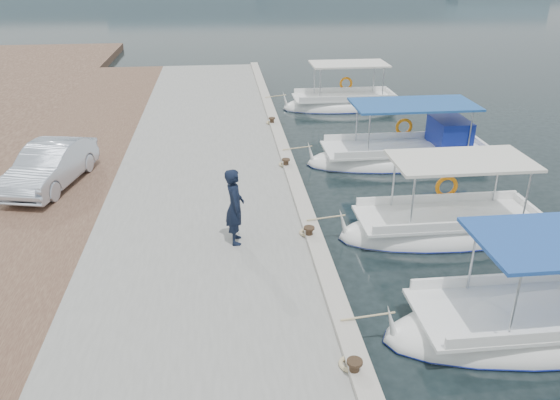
{
  "coord_description": "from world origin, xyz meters",
  "views": [
    {
      "loc": [
        -2.44,
        -10.68,
        7.27
      ],
      "look_at": [
        -1.0,
        2.42,
        1.2
      ],
      "focal_mm": 35.0,
      "sensor_mm": 36.0,
      "label": 1
    }
  ],
  "objects_px": {
    "fishing_caique_c": "(446,230)",
    "fisherman": "(235,206)",
    "fishing_caique_d": "(407,157)",
    "fishing_caique_e": "(344,106)",
    "parked_car": "(50,165)"
  },
  "relations": [
    {
      "from": "fisherman",
      "to": "parked_car",
      "type": "xyz_separation_m",
      "value": [
        -5.59,
        4.29,
        -0.32
      ]
    },
    {
      "from": "fishing_caique_c",
      "to": "fisherman",
      "type": "xyz_separation_m",
      "value": [
        -5.89,
        -0.69,
        1.36
      ]
    },
    {
      "from": "parked_car",
      "to": "fisherman",
      "type": "bearing_deg",
      "value": -25.09
    },
    {
      "from": "fisherman",
      "to": "parked_car",
      "type": "relative_size",
      "value": 0.49
    },
    {
      "from": "fishing_caique_c",
      "to": "fishing_caique_d",
      "type": "bearing_deg",
      "value": 82.76
    },
    {
      "from": "fishing_caique_e",
      "to": "parked_car",
      "type": "bearing_deg",
      "value": -139.44
    },
    {
      "from": "fishing_caique_d",
      "to": "fishing_caique_e",
      "type": "xyz_separation_m",
      "value": [
        -0.71,
        7.74,
        -0.06
      ]
    },
    {
      "from": "fishing_caique_c",
      "to": "fisherman",
      "type": "relative_size",
      "value": 3.12
    },
    {
      "from": "fishing_caique_c",
      "to": "parked_car",
      "type": "bearing_deg",
      "value": 162.58
    },
    {
      "from": "fishing_caique_d",
      "to": "parked_car",
      "type": "xyz_separation_m",
      "value": [
        -12.2,
        -2.1,
        0.98
      ]
    },
    {
      "from": "fishing_caique_d",
      "to": "parked_car",
      "type": "distance_m",
      "value": 12.42
    },
    {
      "from": "fishing_caique_c",
      "to": "fishing_caique_e",
      "type": "height_order",
      "value": "same"
    },
    {
      "from": "fishing_caique_c",
      "to": "fishing_caique_d",
      "type": "distance_m",
      "value": 5.75
    },
    {
      "from": "fishing_caique_e",
      "to": "parked_car",
      "type": "distance_m",
      "value": 15.17
    },
    {
      "from": "fisherman",
      "to": "parked_car",
      "type": "height_order",
      "value": "fisherman"
    }
  ]
}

